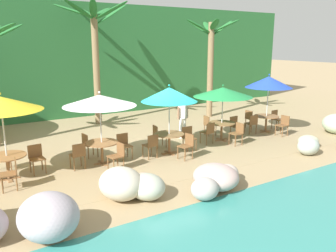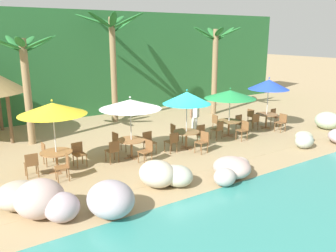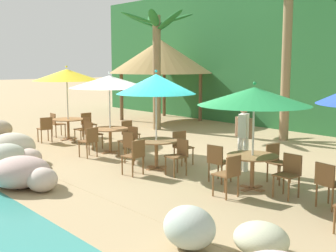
{
  "view_description": "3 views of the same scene",
  "coord_description": "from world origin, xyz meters",
  "px_view_note": "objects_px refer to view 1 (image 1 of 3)",
  "views": [
    {
      "loc": [
        -6.35,
        -10.48,
        3.92
      ],
      "look_at": [
        0.18,
        0.09,
        0.95
      ],
      "focal_mm": 37.25,
      "sensor_mm": 36.0,
      "label": 1
    },
    {
      "loc": [
        -8.48,
        -11.59,
        4.69
      ],
      "look_at": [
        -0.72,
        0.04,
        1.04
      ],
      "focal_mm": 37.68,
      "sensor_mm": 36.0,
      "label": 2
    },
    {
      "loc": [
        8.79,
        -7.27,
        2.71
      ],
      "look_at": [
        0.18,
        0.1,
        1.09
      ],
      "focal_mm": 47.99,
      "sensor_mm": 36.0,
      "label": 3
    }
  ],
  "objects_px": {
    "chair_yellow_seaward": "(36,157)",
    "chair_blue_left": "(252,123)",
    "chair_blue_right": "(283,124)",
    "chair_green_right": "(238,132)",
    "chair_blue_inland": "(250,118)",
    "chair_teal_right": "(187,144)",
    "dining_table_white": "(102,146)",
    "chair_green_left": "(208,132)",
    "dining_table_yellow": "(7,160)",
    "waiter_in_white": "(183,115)",
    "chair_white_left": "(78,154)",
    "chair_white_seaward": "(124,144)",
    "dining_table_green": "(222,126)",
    "chair_yellow_right": "(12,172)",
    "umbrella_green": "(223,92)",
    "chair_blue_seaward": "(276,118)",
    "umbrella_white": "(100,100)",
    "chair_green_seaward": "(235,125)",
    "umbrella_teal": "(169,94)",
    "palm_tree_second": "(95,39)",
    "dining_table_teal": "(169,137)",
    "chair_yellow_inland": "(0,156)",
    "chair_teal_inland": "(158,135)",
    "dining_table_blue": "(266,119)",
    "chair_teal_seaward": "(188,136)",
    "chair_white_inland": "(88,144)",
    "umbrella_blue": "(269,82)",
    "palm_tree_third": "(211,52)",
    "chair_green_inland": "(209,124)",
    "umbrella_yellow": "(1,104)",
    "chair_teal_left": "(151,144)",
    "chair_white_right": "(118,154)"
  },
  "relations": [
    {
      "from": "chair_yellow_seaward",
      "to": "chair_blue_left",
      "type": "bearing_deg",
      "value": -0.7
    },
    {
      "from": "chair_blue_left",
      "to": "chair_blue_right",
      "type": "distance_m",
      "value": 1.32
    },
    {
      "from": "chair_green_right",
      "to": "chair_blue_inland",
      "type": "relative_size",
      "value": 1.0
    },
    {
      "from": "chair_yellow_seaward",
      "to": "chair_teal_right",
      "type": "relative_size",
      "value": 1.0
    },
    {
      "from": "chair_teal_right",
      "to": "dining_table_white",
      "type": "bearing_deg",
      "value": 158.48
    },
    {
      "from": "chair_green_right",
      "to": "chair_green_left",
      "type": "bearing_deg",
      "value": 144.71
    },
    {
      "from": "dining_table_yellow",
      "to": "waiter_in_white",
      "type": "xyz_separation_m",
      "value": [
        6.94,
        1.12,
        0.37
      ]
    },
    {
      "from": "chair_white_left",
      "to": "chair_white_seaward",
      "type": "bearing_deg",
      "value": 8.53
    },
    {
      "from": "dining_table_yellow",
      "to": "chair_teal_right",
      "type": "height_order",
      "value": "chair_teal_right"
    },
    {
      "from": "dining_table_yellow",
      "to": "dining_table_green",
      "type": "xyz_separation_m",
      "value": [
        8.13,
        0.02,
        0.0
      ]
    },
    {
      "from": "dining_table_yellow",
      "to": "chair_green_right",
      "type": "bearing_deg",
      "value": -5.77
    },
    {
      "from": "chair_yellow_right",
      "to": "umbrella_green",
      "type": "distance_m",
      "value": 8.31
    },
    {
      "from": "dining_table_green",
      "to": "chair_blue_seaward",
      "type": "relative_size",
      "value": 1.26
    },
    {
      "from": "umbrella_white",
      "to": "chair_green_seaward",
      "type": "bearing_deg",
      "value": 2.42
    },
    {
      "from": "chair_yellow_right",
      "to": "umbrella_teal",
      "type": "height_order",
      "value": "umbrella_teal"
    },
    {
      "from": "chair_green_left",
      "to": "palm_tree_second",
      "type": "distance_m",
      "value": 7.28
    },
    {
      "from": "dining_table_teal",
      "to": "chair_yellow_inland",
      "type": "bearing_deg",
      "value": 167.41
    },
    {
      "from": "chair_teal_inland",
      "to": "chair_blue_right",
      "type": "bearing_deg",
      "value": -13.39
    },
    {
      "from": "dining_table_teal",
      "to": "dining_table_blue",
      "type": "relative_size",
      "value": 1.0
    },
    {
      "from": "chair_blue_inland",
      "to": "chair_teal_seaward",
      "type": "bearing_deg",
      "value": -164.43
    },
    {
      "from": "chair_green_seaward",
      "to": "waiter_in_white",
      "type": "height_order",
      "value": "waiter_in_white"
    },
    {
      "from": "chair_blue_right",
      "to": "waiter_in_white",
      "type": "relative_size",
      "value": 0.51
    },
    {
      "from": "chair_white_inland",
      "to": "dining_table_teal",
      "type": "distance_m",
      "value": 2.87
    },
    {
      "from": "chair_teal_right",
      "to": "chair_green_right",
      "type": "bearing_deg",
      "value": 7.78
    },
    {
      "from": "chair_blue_inland",
      "to": "waiter_in_white",
      "type": "height_order",
      "value": "waiter_in_white"
    },
    {
      "from": "umbrella_blue",
      "to": "dining_table_white",
      "type": "bearing_deg",
      "value": -178.9
    },
    {
      "from": "chair_blue_inland",
      "to": "chair_blue_left",
      "type": "distance_m",
      "value": 1.07
    },
    {
      "from": "chair_blue_right",
      "to": "chair_green_right",
      "type": "bearing_deg",
      "value": -179.87
    },
    {
      "from": "chair_white_left",
      "to": "palm_tree_third",
      "type": "height_order",
      "value": "palm_tree_third"
    },
    {
      "from": "chair_teal_inland",
      "to": "chair_green_seaward",
      "type": "relative_size",
      "value": 1.0
    },
    {
      "from": "chair_yellow_right",
      "to": "waiter_in_white",
      "type": "bearing_deg",
      "value": 15.91
    },
    {
      "from": "palm_tree_second",
      "to": "waiter_in_white",
      "type": "relative_size",
      "value": 3.43
    },
    {
      "from": "chair_green_inland",
      "to": "chair_blue_left",
      "type": "relative_size",
      "value": 1.0
    },
    {
      "from": "umbrella_green",
      "to": "chair_white_inland",
      "type": "bearing_deg",
      "value": 172.86
    },
    {
      "from": "chair_green_left",
      "to": "chair_yellow_seaward",
      "type": "bearing_deg",
      "value": 177.1
    },
    {
      "from": "dining_table_white",
      "to": "chair_yellow_right",
      "type": "bearing_deg",
      "value": -165.86
    },
    {
      "from": "chair_white_seaward",
      "to": "umbrella_teal",
      "type": "bearing_deg",
      "value": -12.16
    },
    {
      "from": "umbrella_yellow",
      "to": "chair_teal_right",
      "type": "bearing_deg",
      "value": -12.15
    },
    {
      "from": "chair_white_inland",
      "to": "chair_blue_right",
      "type": "bearing_deg",
      "value": -10.55
    },
    {
      "from": "chair_teal_seaward",
      "to": "chair_green_left",
      "type": "height_order",
      "value": "same"
    },
    {
      "from": "chair_teal_right",
      "to": "chair_blue_inland",
      "type": "xyz_separation_m",
      "value": [
        5.01,
        2.05,
        0.0
      ]
    },
    {
      "from": "chair_teal_inland",
      "to": "umbrella_teal",
      "type": "bearing_deg",
      "value": -91.36
    },
    {
      "from": "dining_table_blue",
      "to": "waiter_in_white",
      "type": "relative_size",
      "value": 0.65
    },
    {
      "from": "chair_teal_seaward",
      "to": "umbrella_blue",
      "type": "distance_m",
      "value": 4.87
    },
    {
      "from": "chair_teal_left",
      "to": "dining_table_teal",
      "type": "bearing_deg",
      "value": 11.62
    },
    {
      "from": "chair_white_inland",
      "to": "dining_table_green",
      "type": "distance_m",
      "value": 5.49
    },
    {
      "from": "dining_table_white",
      "to": "chair_white_right",
      "type": "xyz_separation_m",
      "value": [
        0.21,
        -0.83,
        -0.1
      ]
    },
    {
      "from": "chair_yellow_right",
      "to": "chair_white_left",
      "type": "height_order",
      "value": "same"
    },
    {
      "from": "chair_teal_right",
      "to": "chair_green_inland",
      "type": "xyz_separation_m",
      "value": [
        2.56,
        2.07,
        0.0
      ]
    },
    {
      "from": "umbrella_green",
      "to": "chair_blue_inland",
      "type": "xyz_separation_m",
      "value": [
        2.44,
        0.84,
        -1.48
      ]
    }
  ]
}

